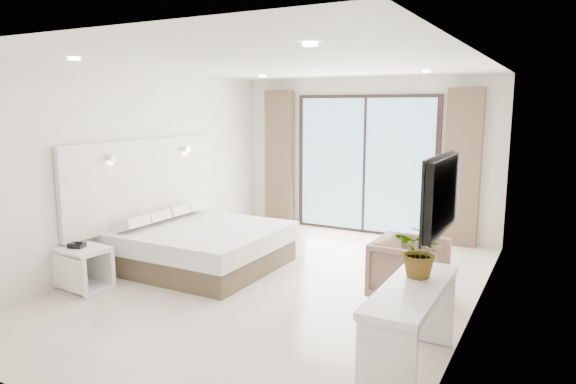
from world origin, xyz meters
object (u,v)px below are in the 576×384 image
at_px(console_desk, 411,311).
at_px(armchair, 410,267).
at_px(nightstand, 84,269).
at_px(bed, 202,246).

xyz_separation_m(console_desk, armchair, (-0.46, 1.64, -0.16)).
bearing_deg(console_desk, armchair, 105.54).
height_order(nightstand, armchair, armchair).
distance_m(bed, armchair, 2.89).
relative_size(bed, console_desk, 1.37).
bearing_deg(nightstand, console_desk, 3.70).
height_order(bed, armchair, armchair).
relative_size(bed, nightstand, 3.29).
bearing_deg(nightstand, armchair, 28.37).
bearing_deg(bed, nightstand, -116.30).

